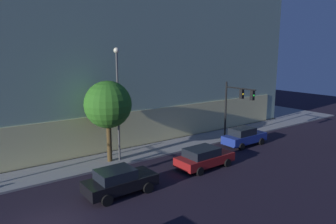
% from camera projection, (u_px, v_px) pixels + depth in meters
% --- Properties ---
extents(modern_building, '(34.98, 23.77, 21.52)m').
position_uv_depth(modern_building, '(112.00, 36.00, 38.25)').
color(modern_building, '#4C4C51').
rests_on(modern_building, ground).
extents(traffic_light_far_corner, '(0.37, 3.59, 5.68)m').
position_uv_depth(traffic_light_far_corner, '(237.00, 101.00, 30.06)').
color(traffic_light_far_corner, black).
rests_on(traffic_light_far_corner, sidewalk_corner).
extents(street_lamp_sidewalk, '(0.44, 0.44, 8.91)m').
position_uv_depth(street_lamp_sidewalk, '(118.00, 92.00, 24.18)').
color(street_lamp_sidewalk, '#4B4B4B').
rests_on(street_lamp_sidewalk, sidewalk_corner).
extents(sidewalk_tree, '(3.69, 3.69, 6.42)m').
position_uv_depth(sidewalk_tree, '(108.00, 105.00, 24.10)').
color(sidewalk_tree, '#513C1E').
rests_on(sidewalk_tree, sidewalk_corner).
extents(car_black, '(4.57, 2.24, 1.66)m').
position_uv_depth(car_black, '(119.00, 181.00, 19.36)').
color(car_black, black).
rests_on(car_black, ground).
extents(car_red, '(4.71, 2.32, 1.59)m').
position_uv_depth(car_red, '(204.00, 157.00, 23.82)').
color(car_red, maroon).
rests_on(car_red, ground).
extents(car_blue, '(4.61, 2.04, 1.73)m').
position_uv_depth(car_blue, '(244.00, 136.00, 29.48)').
color(car_blue, navy).
rests_on(car_blue, ground).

